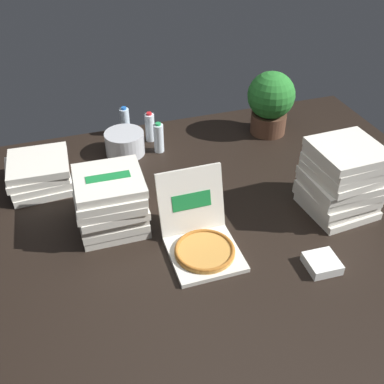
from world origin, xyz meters
name	(u,v)px	position (x,y,z in m)	size (l,w,h in m)	color
ground_plane	(201,223)	(0.00, 0.00, -0.01)	(3.20, 2.40, 0.02)	black
open_pizza_box	(201,237)	(-0.07, -0.20, 0.07)	(0.35, 0.46, 0.37)	silver
pizza_stack_right_near	(110,202)	(-0.48, 0.12, 0.16)	(0.38, 0.38, 0.33)	silver
pizza_stack_left_near	(342,179)	(0.78, -0.13, 0.21)	(0.40, 0.40, 0.41)	silver
pizza_stack_center_far	(39,173)	(-0.83, 0.63, 0.09)	(0.38, 0.39, 0.18)	silver
ice_bucket	(125,143)	(-0.26, 0.85, 0.08)	(0.27, 0.27, 0.16)	#B7BABF
water_bottle_0	(125,122)	(-0.21, 1.10, 0.10)	(0.07, 0.07, 0.22)	silver
water_bottle_1	(159,138)	(-0.03, 0.80, 0.10)	(0.07, 0.07, 0.22)	white
water_bottle_2	(150,127)	(-0.05, 0.96, 0.10)	(0.07, 0.07, 0.22)	white
potted_plant	(271,101)	(0.80, 0.81, 0.25)	(0.34, 0.34, 0.46)	#513323
napkin_pile	(322,263)	(0.46, -0.52, 0.03)	(0.16, 0.16, 0.05)	white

